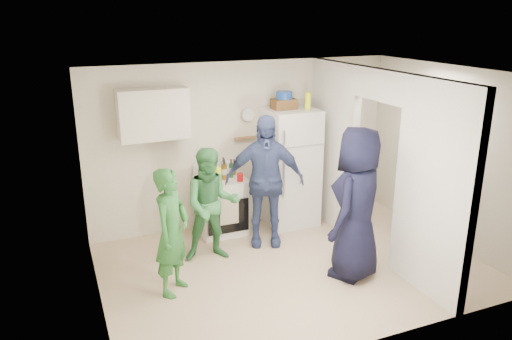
% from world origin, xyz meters
% --- Properties ---
extents(floor, '(4.80, 4.80, 0.00)m').
position_xyz_m(floor, '(0.00, 0.00, 0.00)').
color(floor, tan).
rests_on(floor, ground).
extents(wall_back, '(4.80, 0.00, 4.80)m').
position_xyz_m(wall_back, '(0.00, 1.70, 1.25)').
color(wall_back, silver).
rests_on(wall_back, floor).
extents(wall_front, '(4.80, 0.00, 4.80)m').
position_xyz_m(wall_front, '(0.00, -1.70, 1.25)').
color(wall_front, silver).
rests_on(wall_front, floor).
extents(wall_left, '(0.00, 3.40, 3.40)m').
position_xyz_m(wall_left, '(-2.40, 0.00, 1.25)').
color(wall_left, silver).
rests_on(wall_left, floor).
extents(wall_right, '(0.00, 3.40, 3.40)m').
position_xyz_m(wall_right, '(2.40, 0.00, 1.25)').
color(wall_right, silver).
rests_on(wall_right, floor).
extents(ceiling, '(4.80, 4.80, 0.00)m').
position_xyz_m(ceiling, '(0.00, 0.00, 2.50)').
color(ceiling, white).
rests_on(ceiling, wall_back).
extents(partition_pier_back, '(0.12, 1.20, 2.50)m').
position_xyz_m(partition_pier_back, '(1.20, 1.10, 1.25)').
color(partition_pier_back, silver).
rests_on(partition_pier_back, floor).
extents(partition_pier_front, '(0.12, 1.20, 2.50)m').
position_xyz_m(partition_pier_front, '(1.20, -1.10, 1.25)').
color(partition_pier_front, silver).
rests_on(partition_pier_front, floor).
extents(partition_header, '(0.12, 1.00, 0.40)m').
position_xyz_m(partition_header, '(1.20, 0.00, 2.30)').
color(partition_header, silver).
rests_on(partition_header, partition_pier_back).
extents(stove, '(0.71, 0.59, 0.85)m').
position_xyz_m(stove, '(-0.50, 1.37, 0.42)').
color(stove, white).
rests_on(stove, floor).
extents(upper_cabinet, '(0.95, 0.34, 0.70)m').
position_xyz_m(upper_cabinet, '(-1.40, 1.52, 1.85)').
color(upper_cabinet, silver).
rests_on(upper_cabinet, wall_back).
extents(fridge, '(0.74, 0.72, 1.81)m').
position_xyz_m(fridge, '(0.61, 1.34, 0.90)').
color(fridge, white).
rests_on(fridge, floor).
extents(wicker_basket, '(0.35, 0.25, 0.15)m').
position_xyz_m(wicker_basket, '(0.51, 1.39, 1.88)').
color(wicker_basket, brown).
rests_on(wicker_basket, fridge).
extents(blue_bowl, '(0.24, 0.24, 0.11)m').
position_xyz_m(blue_bowl, '(0.51, 1.39, 2.01)').
color(blue_bowl, '#163F9A').
rests_on(blue_bowl, wicker_basket).
extents(yellow_cup_stack_top, '(0.09, 0.09, 0.25)m').
position_xyz_m(yellow_cup_stack_top, '(0.83, 1.24, 1.93)').
color(yellow_cup_stack_top, '#EFFF15').
rests_on(yellow_cup_stack_top, fridge).
extents(wall_clock, '(0.22, 0.02, 0.22)m').
position_xyz_m(wall_clock, '(0.05, 1.68, 1.70)').
color(wall_clock, white).
rests_on(wall_clock, wall_back).
extents(spice_shelf, '(0.35, 0.08, 0.03)m').
position_xyz_m(spice_shelf, '(0.00, 1.65, 1.35)').
color(spice_shelf, olive).
rests_on(spice_shelf, wall_back).
extents(nook_window, '(0.03, 0.70, 0.80)m').
position_xyz_m(nook_window, '(2.38, 0.20, 1.65)').
color(nook_window, black).
rests_on(nook_window, wall_right).
extents(nook_window_frame, '(0.04, 0.76, 0.86)m').
position_xyz_m(nook_window_frame, '(2.36, 0.20, 1.65)').
color(nook_window_frame, white).
rests_on(nook_window_frame, wall_right).
extents(nook_valance, '(0.04, 0.82, 0.18)m').
position_xyz_m(nook_valance, '(2.34, 0.20, 2.00)').
color(nook_valance, white).
rests_on(nook_valance, wall_right).
extents(yellow_cup_stack_stove, '(0.09, 0.09, 0.25)m').
position_xyz_m(yellow_cup_stack_stove, '(-0.62, 1.15, 0.97)').
color(yellow_cup_stack_stove, '#F3FF15').
rests_on(yellow_cup_stack_stove, stove).
extents(red_cup, '(0.09, 0.09, 0.12)m').
position_xyz_m(red_cup, '(-0.28, 1.17, 0.91)').
color(red_cup, '#BD0C0E').
rests_on(red_cup, stove).
extents(person_green_left, '(0.64, 0.66, 1.53)m').
position_xyz_m(person_green_left, '(-1.56, 0.01, 0.77)').
color(person_green_left, '#2F7736').
rests_on(person_green_left, floor).
extents(person_green_center, '(0.85, 0.72, 1.53)m').
position_xyz_m(person_green_center, '(-0.88, 0.63, 0.77)').
color(person_green_center, '#3C8A4C').
rests_on(person_green_center, floor).
extents(person_denim, '(1.19, 0.81, 1.87)m').
position_xyz_m(person_denim, '(-0.05, 0.81, 0.94)').
color(person_denim, '#38487B').
rests_on(person_denim, floor).
extents(person_navy, '(1.11, 1.02, 1.91)m').
position_xyz_m(person_navy, '(0.62, -0.47, 0.96)').
color(person_navy, black).
rests_on(person_navy, floor).
extents(person_nook, '(0.82, 1.17, 1.64)m').
position_xyz_m(person_nook, '(2.10, 0.10, 0.82)').
color(person_nook, black).
rests_on(person_nook, floor).
extents(bottle_a, '(0.07, 0.07, 0.31)m').
position_xyz_m(bottle_a, '(-0.77, 1.49, 1.00)').
color(bottle_a, brown).
rests_on(bottle_a, stove).
extents(bottle_b, '(0.07, 0.07, 0.27)m').
position_xyz_m(bottle_b, '(-0.70, 1.29, 0.98)').
color(bottle_b, '#204C19').
rests_on(bottle_b, stove).
extents(bottle_c, '(0.06, 0.06, 0.28)m').
position_xyz_m(bottle_c, '(-0.57, 1.53, 0.98)').
color(bottle_c, '#A0A5AE').
rests_on(bottle_c, stove).
extents(bottle_d, '(0.08, 0.08, 0.31)m').
position_xyz_m(bottle_d, '(-0.46, 1.32, 1.00)').
color(bottle_d, brown).
rests_on(bottle_d, stove).
extents(bottle_e, '(0.07, 0.07, 0.26)m').
position_xyz_m(bottle_e, '(-0.39, 1.57, 0.98)').
color(bottle_e, '#A3AAB4').
rests_on(bottle_e, stove).
extents(bottle_f, '(0.06, 0.06, 0.28)m').
position_xyz_m(bottle_f, '(-0.34, 1.38, 0.99)').
color(bottle_f, '#153A1A').
rests_on(bottle_f, stove).
extents(bottle_g, '(0.06, 0.06, 0.24)m').
position_xyz_m(bottle_g, '(-0.25, 1.50, 0.97)').
color(bottle_g, brown).
rests_on(bottle_g, stove).
extents(bottle_h, '(0.06, 0.06, 0.26)m').
position_xyz_m(bottle_h, '(-0.79, 1.24, 0.98)').
color(bottle_h, '#A6AEB2').
rests_on(bottle_h, stove).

